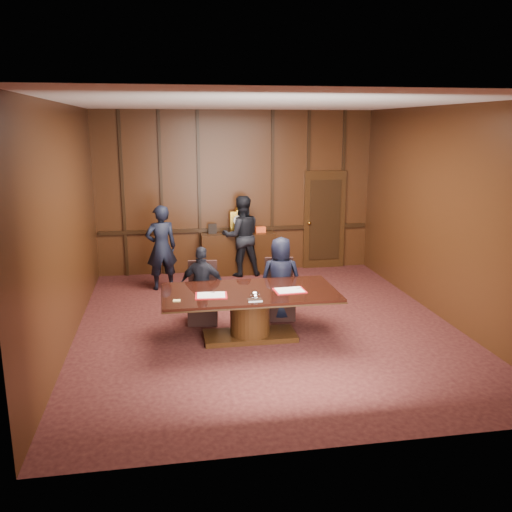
{
  "coord_description": "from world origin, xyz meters",
  "views": [
    {
      "loc": [
        -1.56,
        -8.17,
        3.17
      ],
      "look_at": [
        -0.08,
        0.5,
        1.05
      ],
      "focal_mm": 38.0,
      "sensor_mm": 36.0,
      "label": 1
    }
  ],
  "objects_px": {
    "witness_left": "(161,248)",
    "witness_right": "(241,236)",
    "conference_table": "(250,307)",
    "signatory_right": "(281,278)",
    "sideboard": "(238,252)",
    "signatory_left": "(203,285)"
  },
  "relations": [
    {
      "from": "sideboard",
      "to": "signatory_left",
      "type": "distance_m",
      "value": 3.13
    },
    {
      "from": "signatory_right",
      "to": "witness_right",
      "type": "relative_size",
      "value": 0.8
    },
    {
      "from": "sideboard",
      "to": "witness_right",
      "type": "distance_m",
      "value": 0.42
    },
    {
      "from": "sideboard",
      "to": "signatory_left",
      "type": "height_order",
      "value": "sideboard"
    },
    {
      "from": "witness_left",
      "to": "witness_right",
      "type": "height_order",
      "value": "witness_right"
    },
    {
      "from": "sideboard",
      "to": "witness_right",
      "type": "relative_size",
      "value": 0.92
    },
    {
      "from": "conference_table",
      "to": "signatory_right",
      "type": "xyz_separation_m",
      "value": [
        0.65,
        0.8,
        0.19
      ]
    },
    {
      "from": "sideboard",
      "to": "witness_right",
      "type": "bearing_deg",
      "value": -71.5
    },
    {
      "from": "sideboard",
      "to": "signatory_right",
      "type": "relative_size",
      "value": 1.15
    },
    {
      "from": "signatory_left",
      "to": "witness_right",
      "type": "height_order",
      "value": "witness_right"
    },
    {
      "from": "sideboard",
      "to": "witness_left",
      "type": "xyz_separation_m",
      "value": [
        -1.64,
        -0.91,
        0.36
      ]
    },
    {
      "from": "witness_left",
      "to": "witness_right",
      "type": "bearing_deg",
      "value": -169.82
    },
    {
      "from": "conference_table",
      "to": "witness_right",
      "type": "distance_m",
      "value": 3.64
    },
    {
      "from": "sideboard",
      "to": "signatory_left",
      "type": "bearing_deg",
      "value": -108.53
    },
    {
      "from": "conference_table",
      "to": "signatory_left",
      "type": "height_order",
      "value": "signatory_left"
    },
    {
      "from": "signatory_right",
      "to": "witness_left",
      "type": "relative_size",
      "value": 0.83
    },
    {
      "from": "conference_table",
      "to": "signatory_right",
      "type": "relative_size",
      "value": 1.88
    },
    {
      "from": "sideboard",
      "to": "signatory_right",
      "type": "height_order",
      "value": "sideboard"
    },
    {
      "from": "conference_table",
      "to": "signatory_left",
      "type": "bearing_deg",
      "value": 129.09
    },
    {
      "from": "signatory_left",
      "to": "witness_right",
      "type": "distance_m",
      "value": 3.0
    },
    {
      "from": "witness_left",
      "to": "witness_right",
      "type": "xyz_separation_m",
      "value": [
        1.7,
        0.75,
        0.03
      ]
    },
    {
      "from": "conference_table",
      "to": "witness_left",
      "type": "relative_size",
      "value": 1.56
    }
  ]
}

